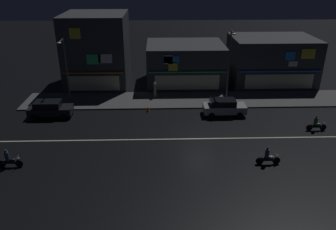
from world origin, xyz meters
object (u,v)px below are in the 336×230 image
(streetlamp_west, at_px, (65,66))
(traffic_cone, at_px, (148,109))
(motorcycle_lead, at_px, (268,157))
(motorcycle_following, at_px, (9,160))
(streetlamp_mid, at_px, (230,61))
(pedestrian_on_sidewalk, at_px, (155,90))
(parked_car_trailing, at_px, (50,109))
(motorcycle_opposite_lane, at_px, (316,124))
(parked_car_near_kerb, at_px, (224,107))

(streetlamp_west, bearing_deg, traffic_cone, -16.51)
(streetlamp_west, xyz_separation_m, traffic_cone, (8.79, -2.61, -4.01))
(streetlamp_west, height_order, motorcycle_lead, streetlamp_west)
(streetlamp_west, xyz_separation_m, motorcycle_following, (-1.49, -12.86, -3.65))
(motorcycle_lead, bearing_deg, streetlamp_mid, -81.28)
(motorcycle_following, bearing_deg, pedestrian_on_sidewalk, -134.28)
(pedestrian_on_sidewalk, height_order, parked_car_trailing, pedestrian_on_sidewalk)
(streetlamp_mid, bearing_deg, pedestrian_on_sidewalk, 170.79)
(motorcycle_opposite_lane, bearing_deg, parked_car_trailing, 173.46)
(streetlamp_west, bearing_deg, motorcycle_opposite_lane, -16.92)
(streetlamp_mid, relative_size, traffic_cone, 14.23)
(streetlamp_mid, xyz_separation_m, motorcycle_lead, (0.70, -12.91, -4.07))
(pedestrian_on_sidewalk, bearing_deg, motorcycle_opposite_lane, 133.43)
(motorcycle_following, bearing_deg, streetlamp_mid, -152.46)
(parked_car_trailing, distance_m, motorcycle_following, 9.30)
(streetlamp_mid, height_order, parked_car_near_kerb, streetlamp_mid)
(parked_car_trailing, distance_m, motorcycle_lead, 21.55)
(motorcycle_following, height_order, motorcycle_opposite_lane, same)
(streetlamp_mid, height_order, motorcycle_following, streetlamp_mid)
(parked_car_near_kerb, bearing_deg, traffic_cone, 172.59)
(motorcycle_following, relative_size, traffic_cone, 3.45)
(parked_car_trailing, height_order, motorcycle_opposite_lane, parked_car_trailing)
(motorcycle_following, bearing_deg, motorcycle_lead, 173.27)
(streetlamp_west, height_order, traffic_cone, streetlamp_west)
(pedestrian_on_sidewalk, relative_size, traffic_cone, 3.39)
(pedestrian_on_sidewalk, bearing_deg, traffic_cone, 62.61)
(streetlamp_west, xyz_separation_m, streetlamp_mid, (17.57, -0.14, 0.42))
(motorcycle_lead, distance_m, motorcycle_opposite_lane, 8.38)
(parked_car_trailing, relative_size, traffic_cone, 7.82)
(streetlamp_west, xyz_separation_m, parked_car_near_kerb, (16.59, -3.62, -3.42))
(motorcycle_following, distance_m, motorcycle_opposite_lane, 26.56)
(streetlamp_west, distance_m, pedestrian_on_sidewalk, 10.12)
(streetlamp_mid, distance_m, parked_car_trailing, 19.35)
(parked_car_near_kerb, xyz_separation_m, traffic_cone, (-7.80, 1.01, -0.59))
(parked_car_near_kerb, distance_m, parked_car_trailing, 17.68)
(pedestrian_on_sidewalk, xyz_separation_m, parked_car_trailing, (-10.59, -4.74, -0.15))
(streetlamp_west, relative_size, parked_car_near_kerb, 1.63)
(parked_car_near_kerb, height_order, parked_car_trailing, same)
(streetlamp_mid, bearing_deg, motorcycle_lead, -86.91)
(parked_car_trailing, bearing_deg, parked_car_near_kerb, 179.83)
(parked_car_near_kerb, height_order, traffic_cone, parked_car_near_kerb)
(parked_car_near_kerb, xyz_separation_m, motorcycle_lead, (1.68, -9.43, -0.24))
(parked_car_near_kerb, distance_m, motorcycle_opposite_lane, 8.81)
(streetlamp_mid, height_order, motorcycle_opposite_lane, streetlamp_mid)
(streetlamp_west, distance_m, parked_car_trailing, 5.06)
(motorcycle_lead, bearing_deg, motorcycle_opposite_lane, -132.54)
(traffic_cone, bearing_deg, parked_car_trailing, -174.44)
(pedestrian_on_sidewalk, distance_m, motorcycle_opposite_lane, 17.31)
(streetlamp_mid, distance_m, motorcycle_following, 23.27)
(motorcycle_following, relative_size, motorcycle_opposite_lane, 1.00)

